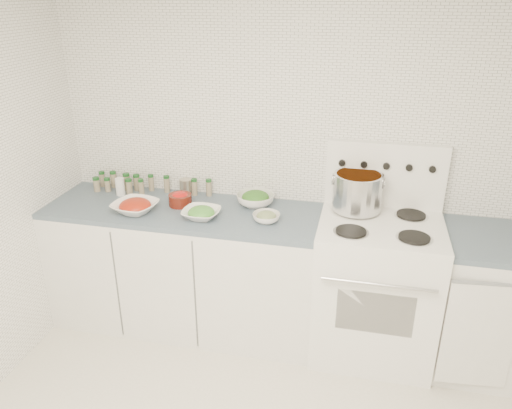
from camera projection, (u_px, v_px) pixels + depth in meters
name	position (u px, v px, depth m)	size (l,w,h in m)	color
room_walls	(268.00, 194.00, 1.85)	(3.54, 3.04, 2.52)	white
counter_left	(186.00, 267.00, 3.53)	(1.85, 0.62, 0.90)	white
stove	(375.00, 284.00, 3.24)	(0.76, 0.70, 1.36)	white
counter_right	(510.00, 306.00, 3.09)	(0.89, 0.67, 0.90)	white
stock_pot	(358.00, 190.00, 3.18)	(0.33, 0.31, 0.24)	silver
bowl_tomato	(135.00, 206.00, 3.28)	(0.33, 0.33, 0.10)	white
bowl_snowpea	(201.00, 213.00, 3.20)	(0.25, 0.25, 0.08)	white
bowl_broccoli	(255.00, 199.00, 3.38)	(0.29, 0.29, 0.10)	white
bowl_zucchini	(266.00, 217.00, 3.15)	(0.23, 0.23, 0.07)	white
bowl_pepper	(180.00, 199.00, 3.38)	(0.16, 0.16, 0.10)	#50160D
salt_canister	(120.00, 187.00, 3.54)	(0.06, 0.06, 0.13)	white
tin_can	(186.00, 187.00, 3.57)	(0.08, 0.08, 0.11)	#ACA492
spice_cluster	(139.00, 184.00, 3.61)	(0.87, 0.15, 0.13)	gray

